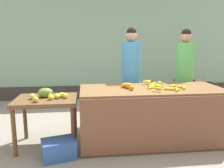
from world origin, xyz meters
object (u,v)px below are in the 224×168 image
at_px(vendor_woman_blue_shirt, 131,78).
at_px(produce_sack, 92,112).
at_px(produce_crate, 59,149).
at_px(vendor_woman_green_shirt, 184,77).
at_px(parked_motorcycle, 187,92).

bearing_deg(vendor_woman_blue_shirt, produce_sack, -178.40).
relative_size(produce_crate, produce_sack, 0.75).
height_order(vendor_woman_green_shirt, produce_crate, vendor_woman_green_shirt).
bearing_deg(parked_motorcycle, vendor_woman_blue_shirt, -148.97).
bearing_deg(vendor_woman_green_shirt, vendor_woman_blue_shirt, -179.08).
height_order(vendor_woman_blue_shirt, parked_motorcycle, vendor_woman_blue_shirt).
bearing_deg(vendor_woman_green_shirt, produce_crate, -152.97).
xyz_separation_m(vendor_woman_green_shirt, produce_sack, (-1.74, -0.04, -0.62)).
xyz_separation_m(parked_motorcycle, produce_sack, (-2.26, -0.95, -0.11)).
xyz_separation_m(vendor_woman_blue_shirt, parked_motorcycle, (1.54, 0.93, -0.52)).
bearing_deg(produce_sack, vendor_woman_green_shirt, 1.20).
bearing_deg(produce_crate, vendor_woman_blue_shirt, 42.85).
bearing_deg(vendor_woman_green_shirt, parked_motorcycle, 60.61).
bearing_deg(parked_motorcycle, produce_sack, -157.26).
xyz_separation_m(vendor_woman_blue_shirt, produce_crate, (-1.22, -1.13, -0.79)).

